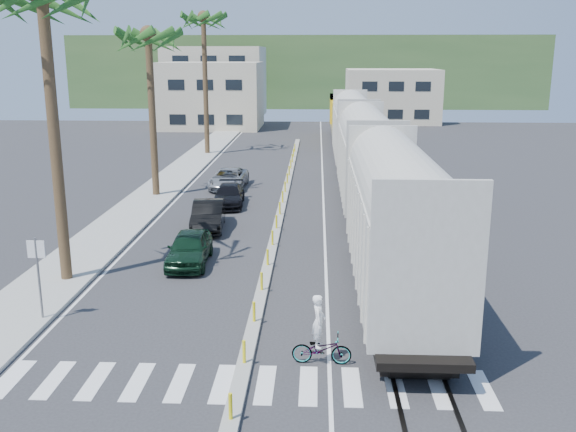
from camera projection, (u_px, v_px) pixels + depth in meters
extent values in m
plane|color=#28282B|center=(248.00, 352.00, 19.81)|extent=(140.00, 140.00, 0.00)
cube|color=gray|center=(164.00, 186.00, 44.38)|extent=(3.00, 90.00, 0.15)
cube|color=black|center=(347.00, 180.00, 46.73)|extent=(0.12, 100.00, 0.06)
cube|color=black|center=(367.00, 180.00, 46.67)|extent=(0.12, 100.00, 0.06)
cube|color=gray|center=(283.00, 204.00, 39.16)|extent=(0.45, 60.00, 0.15)
cylinder|color=yellow|center=(230.00, 406.00, 15.81)|extent=(0.10, 0.10, 0.70)
cylinder|color=yellow|center=(244.00, 352.00, 18.72)|extent=(0.10, 0.10, 0.70)
cylinder|color=yellow|center=(254.00, 312.00, 21.63)|extent=(0.10, 0.10, 0.70)
cylinder|color=yellow|center=(262.00, 281.00, 24.53)|extent=(0.10, 0.10, 0.70)
cylinder|color=yellow|center=(268.00, 257.00, 27.44)|extent=(0.10, 0.10, 0.70)
cylinder|color=yellow|center=(272.00, 238.00, 30.34)|extent=(0.10, 0.10, 0.70)
cylinder|color=yellow|center=(276.00, 222.00, 33.25)|extent=(0.10, 0.10, 0.70)
cylinder|color=yellow|center=(280.00, 208.00, 36.15)|extent=(0.10, 0.10, 0.70)
cylinder|color=yellow|center=(283.00, 197.00, 39.06)|extent=(0.10, 0.10, 0.70)
cylinder|color=yellow|center=(285.00, 187.00, 41.96)|extent=(0.10, 0.10, 0.70)
cylinder|color=yellow|center=(287.00, 178.00, 44.87)|extent=(0.10, 0.10, 0.70)
cylinder|color=yellow|center=(289.00, 171.00, 47.78)|extent=(0.10, 0.10, 0.70)
cylinder|color=yellow|center=(291.00, 164.00, 50.68)|extent=(0.10, 0.10, 0.70)
cylinder|color=yellow|center=(292.00, 158.00, 53.59)|extent=(0.10, 0.10, 0.70)
cylinder|color=yellow|center=(294.00, 153.00, 56.49)|extent=(0.10, 0.10, 0.70)
cylinder|color=yellow|center=(295.00, 148.00, 59.40)|extent=(0.10, 0.10, 0.70)
cube|color=silver|center=(240.00, 384.00, 17.87)|extent=(14.00, 2.20, 0.01)
cube|color=silver|center=(188.00, 187.00, 44.32)|extent=(0.12, 90.00, 0.01)
cube|color=silver|center=(323.00, 188.00, 43.91)|extent=(0.12, 90.00, 0.01)
cube|color=#ADAA9F|center=(397.00, 232.00, 23.20)|extent=(3.00, 12.88, 3.40)
cylinder|color=#ADAA9F|center=(399.00, 186.00, 22.78)|extent=(2.90, 12.58, 2.90)
cube|color=black|center=(395.00, 289.00, 23.74)|extent=(2.60, 12.88, 1.00)
cube|color=#ADAA9F|center=(367.00, 163.00, 37.73)|extent=(3.00, 12.88, 3.40)
cylinder|color=#ADAA9F|center=(368.00, 134.00, 37.31)|extent=(2.90, 12.58, 2.90)
cube|color=black|center=(366.00, 200.00, 38.26)|extent=(2.60, 12.88, 1.00)
cube|color=#ADAA9F|center=(353.00, 133.00, 52.25)|extent=(3.00, 12.88, 3.40)
cylinder|color=#ADAA9F|center=(354.00, 112.00, 51.84)|extent=(2.90, 12.58, 2.90)
cube|color=black|center=(353.00, 160.00, 52.79)|extent=(2.60, 12.88, 1.00)
cube|color=#4C4C4F|center=(345.00, 131.00, 68.15)|extent=(3.00, 17.00, 0.50)
cube|color=gold|center=(346.00, 117.00, 66.81)|extent=(2.70, 12.24, 2.60)
cube|color=gold|center=(343.00, 109.00, 73.30)|extent=(3.00, 3.74, 3.20)
cube|color=black|center=(345.00, 136.00, 68.30)|extent=(2.60, 13.60, 0.90)
cylinder|color=brown|center=(55.00, 146.00, 24.63)|extent=(0.44, 0.44, 11.00)
cylinder|color=brown|center=(152.00, 119.00, 40.26)|extent=(0.44, 0.44, 10.00)
sphere|color=#23581B|center=(148.00, 34.00, 39.00)|extent=(3.20, 3.20, 3.20)
cylinder|color=brown|center=(205.00, 88.00, 57.43)|extent=(0.44, 0.44, 12.00)
sphere|color=#23581B|center=(203.00, 16.00, 55.93)|extent=(3.20, 3.20, 3.20)
cylinder|color=slate|center=(39.00, 280.00, 21.70)|extent=(0.08, 0.08, 3.00)
cube|color=silver|center=(36.00, 249.00, 21.43)|extent=(0.60, 0.04, 0.60)
cube|color=#B6AD91|center=(212.00, 95.00, 79.36)|extent=(12.00, 10.00, 8.00)
cube|color=#B6AD91|center=(216.00, 82.00, 94.70)|extent=(14.00, 12.00, 10.00)
cube|color=#B6AD91|center=(391.00, 96.00, 86.22)|extent=(12.00, 10.00, 7.00)
cube|color=#385628|center=(306.00, 71.00, 115.19)|extent=(80.00, 20.00, 12.00)
imported|color=black|center=(189.00, 248.00, 27.95)|extent=(1.99, 4.36, 1.45)
imported|color=black|center=(208.00, 215.00, 33.57)|extent=(2.35, 4.77, 1.48)
imported|color=black|center=(229.00, 195.00, 38.80)|extent=(2.28, 4.58, 1.27)
imported|color=#A0A1A4|center=(229.00, 179.00, 43.87)|extent=(2.66, 5.04, 1.35)
imported|color=#9EA0A5|center=(322.00, 349.00, 18.97)|extent=(0.75, 1.81, 0.93)
imported|color=white|center=(319.00, 321.00, 18.75)|extent=(0.62, 0.43, 1.61)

